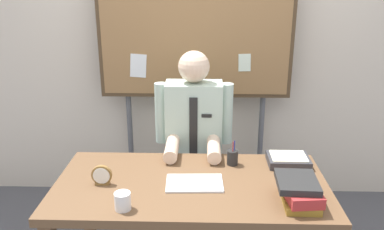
% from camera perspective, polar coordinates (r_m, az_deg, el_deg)
% --- Properties ---
extents(back_wall, '(6.40, 0.08, 2.70)m').
position_cam_1_polar(back_wall, '(3.38, 0.56, 10.16)').
color(back_wall, beige).
rests_on(back_wall, ground_plane).
extents(desk, '(1.58, 0.80, 0.74)m').
position_cam_1_polar(desk, '(2.41, -0.14, -11.44)').
color(desk, brown).
rests_on(desk, ground_plane).
extents(person, '(0.55, 0.56, 1.40)m').
position_cam_1_polar(person, '(2.96, 0.25, -5.31)').
color(person, '#2D2D33').
rests_on(person, ground_plane).
extents(bulletin_board, '(1.53, 0.09, 1.97)m').
position_cam_1_polar(bulletin_board, '(3.17, 0.48, 11.04)').
color(bulletin_board, '#4C3823').
rests_on(bulletin_board, ground_plane).
extents(book_stack, '(0.23, 0.31, 0.13)m').
position_cam_1_polar(book_stack, '(2.22, 14.95, -10.35)').
color(book_stack, olive).
rests_on(book_stack, desk).
extents(open_notebook, '(0.33, 0.22, 0.01)m').
position_cam_1_polar(open_notebook, '(2.34, 0.36, -9.66)').
color(open_notebook, white).
rests_on(open_notebook, desk).
extents(desk_clock, '(0.12, 0.04, 0.12)m').
position_cam_1_polar(desk_clock, '(2.38, -12.70, -8.44)').
color(desk_clock, olive).
rests_on(desk_clock, desk).
extents(coffee_mug, '(0.08, 0.08, 0.09)m').
position_cam_1_polar(coffee_mug, '(2.13, -9.84, -11.97)').
color(coffee_mug, white).
rests_on(coffee_mug, desk).
extents(pen_holder, '(0.07, 0.07, 0.16)m').
position_cam_1_polar(pen_holder, '(2.57, 5.78, -6.00)').
color(pen_holder, '#262626').
rests_on(pen_holder, desk).
extents(paper_tray, '(0.26, 0.20, 0.06)m').
position_cam_1_polar(paper_tray, '(2.64, 13.53, -6.23)').
color(paper_tray, '#333338').
rests_on(paper_tray, desk).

